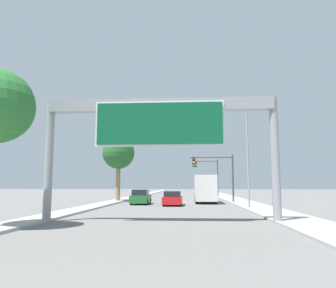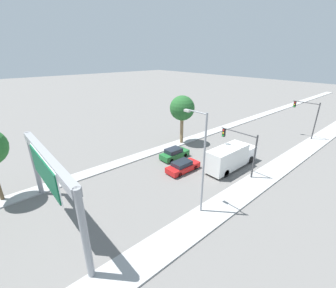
{
  "view_description": "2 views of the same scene",
  "coord_description": "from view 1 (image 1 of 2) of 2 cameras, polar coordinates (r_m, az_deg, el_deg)",
  "views": [
    {
      "loc": [
        1.64,
        -0.46,
        2.1
      ],
      "look_at": [
        0.0,
        25.53,
        5.32
      ],
      "focal_mm": 35.0,
      "sensor_mm": 36.0,
      "label": 1
    },
    {
      "loc": [
        17.99,
        14.82,
        14.08
      ],
      "look_at": [
        -1.92,
        32.17,
        3.39
      ],
      "focal_mm": 24.0,
      "sensor_mm": 36.0,
      "label": 2
    }
  ],
  "objects": [
    {
      "name": "sign_gantry",
      "position": [
        18.74,
        -1.47,
        3.44
      ],
      "size": [
        13.37,
        0.73,
        7.01
      ],
      "color": "gray",
      "rests_on": "ground"
    },
    {
      "name": "median_strip_left",
      "position": [
        61.15,
        -4.81,
        -8.93
      ],
      "size": [
        2.0,
        120.0,
        0.15
      ],
      "color": "#A6A6A6",
      "rests_on": "ground"
    },
    {
      "name": "traffic_light_mid_block",
      "position": [
        58.63,
        7.35,
        -4.78
      ],
      "size": [
        4.28,
        0.32,
        6.51
      ],
      "color": "#3D3D3F",
      "rests_on": "ground"
    },
    {
      "name": "car_near_right",
      "position": [
        33.53,
        0.81,
        -9.49
      ],
      "size": [
        1.85,
        4.58,
        1.42
      ],
      "color": "red",
      "rests_on": "ground"
    },
    {
      "name": "truck_box_primary",
      "position": [
        38.81,
        6.42,
        -7.76
      ],
      "size": [
        2.31,
        8.61,
        3.12
      ],
      "color": "white",
      "rests_on": "ground"
    },
    {
      "name": "car_far_left",
      "position": [
        35.61,
        -4.75,
        -9.24
      ],
      "size": [
        1.8,
        4.35,
        1.55
      ],
      "color": "#1E662D",
      "rests_on": "ground"
    },
    {
      "name": "palm_tree_background",
      "position": [
        41.22,
        -8.61,
        -1.66
      ],
      "size": [
        3.97,
        3.97,
        7.98
      ],
      "color": "#8C704C",
      "rests_on": "ground"
    },
    {
      "name": "sidewalk_right",
      "position": [
        60.81,
        9.49,
        -8.87
      ],
      "size": [
        3.0,
        120.0,
        0.15
      ],
      "color": "#A6A6A6",
      "rests_on": "ground"
    },
    {
      "name": "street_lamp_right",
      "position": [
        29.75,
        13.1,
        -0.01
      ],
      "size": [
        2.6,
        0.28,
        9.7
      ],
      "color": "gray",
      "rests_on": "ground"
    },
    {
      "name": "traffic_light_near_intersection",
      "position": [
        38.65,
        8.71,
        -4.43
      ],
      "size": [
        4.98,
        0.32,
        5.56
      ],
      "color": "#3D3D3F",
      "rests_on": "ground"
    }
  ]
}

